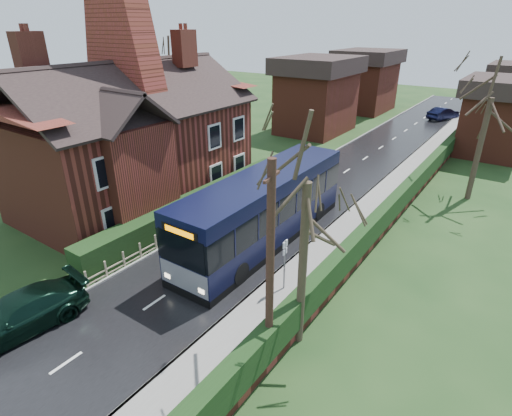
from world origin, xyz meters
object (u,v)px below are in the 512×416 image
Objects in this scene: car_green at (18,315)px; bus_stop_sign at (285,258)px; bus at (264,209)px; car_silver at (260,201)px; telegraph_pole at (270,275)px; brick_house at (133,136)px.

bus_stop_sign is (6.90, 7.85, 0.93)m from car_green.
bus is at bearing 78.17° from car_green.
bus_stop_sign is (3.20, -3.19, -0.18)m from bus.
car_green is at bearing -109.00° from bus.
car_silver is (-2.30, 3.02, -1.23)m from bus.
telegraph_pole is at bearing -42.14° from car_silver.
telegraph_pole is at bearing 30.77° from car_green.
bus is 3.99m from car_silver.
bus is 11.69m from car_green.
bus is at bearing 129.68° from bus_stop_sign.
brick_house is at bearing 161.63° from bus_stop_sign.
car_silver is 12.91m from telegraph_pole.
bus is 2.45× the size of car_green.
bus_stop_sign reaches higher than car_silver.
car_green is at bearing -83.49° from car_silver.
brick_house is 4.03× the size of car_silver.
telegraph_pole is (14.53, -6.89, -0.61)m from brick_house.
telegraph_pole reaches higher than car_silver.
car_silver is (7.23, 3.28, -3.76)m from brick_house.
telegraph_pole is at bearing -55.50° from bus.
telegraph_pole is (7.30, -10.17, 3.14)m from car_silver.
bus is (9.53, 0.26, -2.53)m from brick_house.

